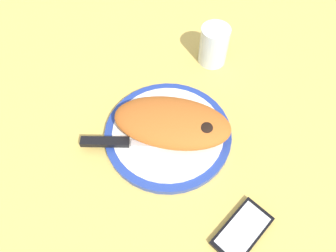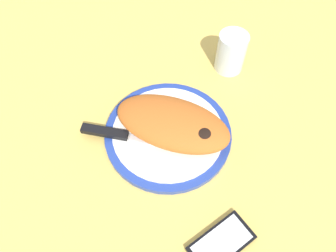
{
  "view_description": "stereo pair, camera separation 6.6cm",
  "coord_description": "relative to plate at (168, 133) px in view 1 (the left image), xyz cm",
  "views": [
    {
      "loc": [
        -5.37,
        35.62,
        59.19
      ],
      "look_at": [
        0.0,
        0.0,
        3.67
      ],
      "focal_mm": 34.18,
      "sensor_mm": 36.0,
      "label": 1
    },
    {
      "loc": [
        -11.79,
        34.04,
        59.19
      ],
      "look_at": [
        0.0,
        0.0,
        3.67
      ],
      "focal_mm": 34.18,
      "sensor_mm": 36.0,
      "label": 2
    }
  ],
  "objects": [
    {
      "name": "ground_plane",
      "position": [
        0.0,
        0.0,
        -2.31
      ],
      "size": [
        150.0,
        150.0,
        3.0
      ],
      "primitive_type": "cube",
      "color": "#DBB756"
    },
    {
      "name": "plate",
      "position": [
        0.0,
        0.0,
        0.0
      ],
      "size": [
        27.12,
        27.12,
        1.67
      ],
      "color": "#233D99",
      "rests_on": "ground_plane"
    },
    {
      "name": "calzone",
      "position": [
        -0.8,
        -0.6,
        3.5
      ],
      "size": [
        24.75,
        13.27,
        5.24
      ],
      "color": "#C16023",
      "rests_on": "plate"
    },
    {
      "name": "fork",
      "position": [
        2.77,
        -5.36,
        1.07
      ],
      "size": [
        16.11,
        3.07,
        0.4
      ],
      "color": "silver",
      "rests_on": "plate"
    },
    {
      "name": "knife",
      "position": [
        9.05,
        4.44,
        1.36
      ],
      "size": [
        24.41,
        5.07,
        1.2
      ],
      "color": "silver",
      "rests_on": "plate"
    },
    {
      "name": "smartphone",
      "position": [
        -16.33,
        18.33,
        -0.24
      ],
      "size": [
        11.62,
        12.97,
        1.16
      ],
      "color": "black",
      "rests_on": "ground_plane"
    },
    {
      "name": "water_glass",
      "position": [
        -7.62,
        -23.9,
        3.5
      ],
      "size": [
        6.93,
        6.93,
        9.9
      ],
      "color": "silver",
      "rests_on": "ground_plane"
    }
  ]
}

